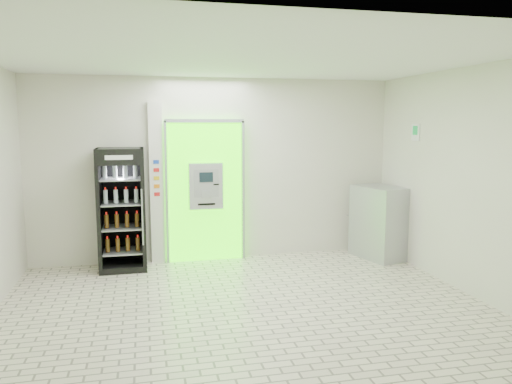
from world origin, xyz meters
name	(u,v)px	position (x,y,z in m)	size (l,w,h in m)	color
ground	(247,310)	(0.00, 0.00, 0.00)	(6.00, 6.00, 0.00)	beige
room_shell	(247,159)	(0.00, 0.00, 1.84)	(6.00, 6.00, 6.00)	silver
atm_assembly	(205,190)	(-0.20, 2.41, 1.17)	(1.30, 0.24, 2.33)	#33FF00
pillar	(157,183)	(-0.98, 2.45, 1.30)	(0.22, 0.11, 2.60)	silver
beverage_cooler	(122,211)	(-1.53, 2.18, 0.91)	(0.71, 0.68, 1.89)	black
steel_cabinet	(380,222)	(2.69, 1.89, 0.61)	(0.84, 1.04, 1.21)	#A4A7AC
exit_sign	(416,132)	(2.99, 1.40, 2.12)	(0.02, 0.22, 0.26)	white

